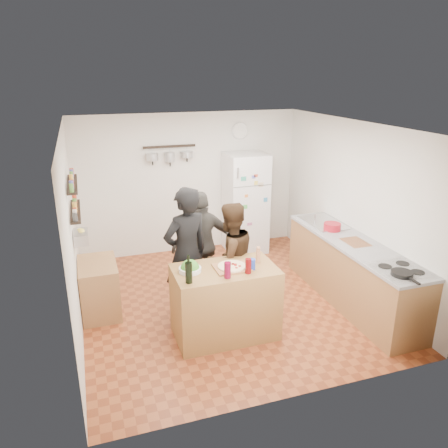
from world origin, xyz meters
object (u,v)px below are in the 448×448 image
object	(u,v)px
salad_bowl	(190,270)
wine_bottle	(189,273)
salt_canister	(252,264)
skillet	(402,273)
fridge	(245,203)
person_center	(230,259)
person_left	(186,254)
red_bowl	(332,227)
pepper_mill	(258,256)
person_back	(202,244)
prep_island	(225,302)
side_table	(99,288)
wall_clock	(240,131)
counter_run	(352,272)

from	to	relation	value
salad_bowl	wine_bottle	bearing A→B (deg)	-106.50
salt_canister	wine_bottle	bearing A→B (deg)	-172.87
skillet	fridge	bearing A→B (deg)	100.88
fridge	person_center	bearing A→B (deg)	-116.08
person_left	red_bowl	xyz separation A→B (m)	(2.27, 0.16, 0.07)
pepper_mill	person_back	xyz separation A→B (m)	(-0.42, 1.08, -0.21)
pepper_mill	prep_island	bearing A→B (deg)	-173.66
prep_island	wine_bottle	world-z (taller)	wine_bottle
person_center	red_bowl	world-z (taller)	person_center
person_back	side_table	xyz separation A→B (m)	(-1.48, -0.07, -0.42)
person_left	side_table	distance (m)	1.33
person_center	person_back	xyz separation A→B (m)	(-0.21, 0.61, 0.01)
fridge	side_table	bearing A→B (deg)	-150.99
skillet	person_center	bearing A→B (deg)	140.55
salad_bowl	person_center	xyz separation A→B (m)	(0.66, 0.47, -0.15)
prep_island	person_left	xyz separation A→B (m)	(-0.33, 0.60, 0.45)
pepper_mill	side_table	size ratio (longest dim) A/B	0.21
wine_bottle	red_bowl	world-z (taller)	wine_bottle
wine_bottle	wall_clock	distance (m)	3.72
person_center	wine_bottle	bearing A→B (deg)	27.63
salad_bowl	person_back	xyz separation A→B (m)	(0.45, 1.08, -0.15)
prep_island	person_center	bearing A→B (deg)	65.15
person_back	red_bowl	bearing A→B (deg)	161.40
wine_bottle	counter_run	size ratio (longest dim) A/B	0.09
red_bowl	fridge	xyz separation A→B (m)	(-0.70, 1.79, -0.07)
salad_bowl	fridge	world-z (taller)	fridge
person_left	side_table	size ratio (longest dim) A/B	2.26
side_table	salad_bowl	bearing A→B (deg)	-44.09
skillet	red_bowl	distance (m)	1.60
salad_bowl	red_bowl	distance (m)	2.46
person_back	side_table	size ratio (longest dim) A/B	1.97
person_left	fridge	world-z (taller)	person_left
pepper_mill	red_bowl	bearing A→B (deg)	25.58
pepper_mill	wall_clock	bearing A→B (deg)	74.52
wine_bottle	counter_run	distance (m)	2.59
salad_bowl	person_center	bearing A→B (deg)	35.30
red_bowl	prep_island	bearing A→B (deg)	-158.54
prep_island	pepper_mill	bearing A→B (deg)	6.34
person_back	wall_clock	size ratio (longest dim) A/B	5.26
person_center	skillet	xyz separation A→B (m)	(1.64, -1.35, 0.16)
prep_island	person_left	size ratio (longest dim) A/B	0.69
person_back	side_table	bearing A→B (deg)	-4.79
person_back	fridge	size ratio (longest dim) A/B	0.88
person_left	person_center	xyz separation A→B (m)	(0.57, -0.08, -0.12)
prep_island	person_center	distance (m)	0.66
wine_bottle	salt_canister	size ratio (longest dim) A/B	1.84
salad_bowl	pepper_mill	distance (m)	0.87
person_center	side_table	world-z (taller)	person_center
salad_bowl	wall_clock	xyz separation A→B (m)	(1.65, 2.83, 1.21)
counter_run	fridge	world-z (taller)	fridge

